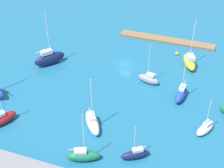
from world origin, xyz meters
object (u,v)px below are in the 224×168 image
object	(u,v)px
pier_dock	(167,40)
sailboat_gray_lone_north	(149,79)
mooring_buoy_yellow	(177,53)
sailboat_navy_inner_mooring	(49,58)
sailboat_yellow_far_north	(189,62)
sailboat_red_lone_south	(3,119)
sailboat_white_near_pier	(205,128)
sailboat_navy_outer_mooring	(135,154)
sailboat_blue_by_breakwater	(181,94)
sailboat_white_center_basin	(92,122)
sailboat_green_mid_basin	(83,156)

from	to	relation	value
pier_dock	sailboat_gray_lone_north	xyz separation A→B (m)	(0.13, 20.13, 0.80)
mooring_buoy_yellow	sailboat_gray_lone_north	bearing A→B (deg)	74.11
sailboat_navy_inner_mooring	sailboat_yellow_far_north	bearing A→B (deg)	-33.19
sailboat_navy_inner_mooring	sailboat_red_lone_south	size ratio (longest dim) A/B	1.41
sailboat_navy_inner_mooring	sailboat_white_near_pier	xyz separation A→B (m)	(-38.00, 11.00, -0.80)
pier_dock	sailboat_navy_outer_mooring	distance (m)	41.85
pier_dock	sailboat_navy_outer_mooring	bearing A→B (deg)	93.98
pier_dock	sailboat_blue_by_breakwater	bearing A→B (deg)	108.02
sailboat_white_near_pier	sailboat_red_lone_south	distance (m)	38.09
sailboat_navy_inner_mooring	sailboat_gray_lone_north	bearing A→B (deg)	-49.72
pier_dock	sailboat_white_near_pier	size ratio (longest dim) A/B	3.28
sailboat_navy_inner_mooring	sailboat_red_lone_south	distance (m)	21.26
sailboat_gray_lone_north	sailboat_white_center_basin	size ratio (longest dim) A/B	0.87
sailboat_navy_outer_mooring	mooring_buoy_yellow	bearing A→B (deg)	-123.85
sailboat_white_near_pier	sailboat_green_mid_basin	bearing A→B (deg)	-25.51
sailboat_yellow_far_north	sailboat_navy_outer_mooring	xyz separation A→B (m)	(4.56, 31.29, -0.43)
pier_dock	sailboat_gray_lone_north	size ratio (longest dim) A/B	2.61
sailboat_white_near_pier	pier_dock	bearing A→B (deg)	-128.16
pier_dock	sailboat_yellow_far_north	xyz separation A→B (m)	(-7.46, 10.46, 1.06)
pier_dock	sailboat_yellow_far_north	distance (m)	12.89
sailboat_white_near_pier	sailboat_white_center_basin	bearing A→B (deg)	-46.04
sailboat_navy_outer_mooring	sailboat_red_lone_south	bearing A→B (deg)	-32.32
sailboat_gray_lone_north	sailboat_blue_by_breakwater	size ratio (longest dim) A/B	0.94
sailboat_blue_by_breakwater	mooring_buoy_yellow	size ratio (longest dim) A/B	12.37
sailboat_yellow_far_north	sailboat_gray_lone_north	distance (m)	12.30
pier_dock	sailboat_white_center_basin	world-z (taller)	sailboat_white_center_basin
sailboat_navy_inner_mooring	sailboat_navy_outer_mooring	bearing A→B (deg)	-88.37
sailboat_white_center_basin	sailboat_blue_by_breakwater	world-z (taller)	sailboat_white_center_basin
sailboat_yellow_far_north	sailboat_white_center_basin	size ratio (longest dim) A/B	1.08
sailboat_gray_lone_north	sailboat_navy_outer_mooring	size ratio (longest dim) A/B	1.31
sailboat_blue_by_breakwater	sailboat_navy_outer_mooring	bearing A→B (deg)	-7.12
sailboat_red_lone_south	mooring_buoy_yellow	xyz separation A→B (m)	(-27.08, -35.56, -0.73)
sailboat_white_near_pier	sailboat_navy_outer_mooring	world-z (taller)	sailboat_white_near_pier
sailboat_white_near_pier	sailboat_red_lone_south	bearing A→B (deg)	-45.71
pier_dock	mooring_buoy_yellow	bearing A→B (deg)	121.84
sailboat_gray_lone_north	sailboat_white_center_basin	world-z (taller)	sailboat_white_center_basin
pier_dock	sailboat_gray_lone_north	distance (m)	20.14
sailboat_yellow_far_north	sailboat_navy_outer_mooring	size ratio (longest dim) A/B	1.63
mooring_buoy_yellow	sailboat_navy_inner_mooring	bearing A→B (deg)	26.82
sailboat_white_near_pier	sailboat_gray_lone_north	bearing A→B (deg)	-101.28
sailboat_red_lone_south	sailboat_blue_by_breakwater	xyz separation A→B (m)	(-30.81, -18.46, 0.10)
sailboat_red_lone_south	sailboat_blue_by_breakwater	size ratio (longest dim) A/B	0.89
sailboat_white_near_pier	sailboat_navy_outer_mooring	distance (m)	14.69
sailboat_blue_by_breakwater	sailboat_navy_inner_mooring	bearing A→B (deg)	-87.81
sailboat_green_mid_basin	sailboat_blue_by_breakwater	bearing A→B (deg)	38.18
sailboat_white_center_basin	mooring_buoy_yellow	bearing A→B (deg)	124.64
sailboat_gray_lone_north	sailboat_green_mid_basin	bearing A→B (deg)	91.84
sailboat_gray_lone_north	mooring_buoy_yellow	bearing A→B (deg)	-92.43
sailboat_red_lone_south	sailboat_gray_lone_north	size ratio (longest dim) A/B	0.95
sailboat_yellow_far_north	sailboat_navy_outer_mooring	world-z (taller)	sailboat_yellow_far_north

